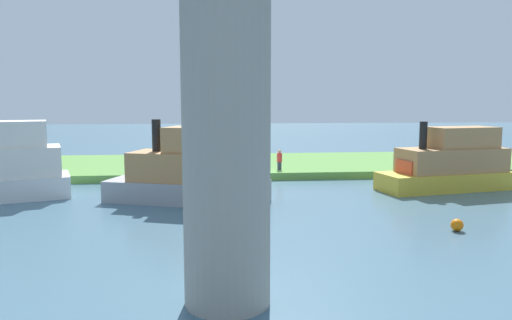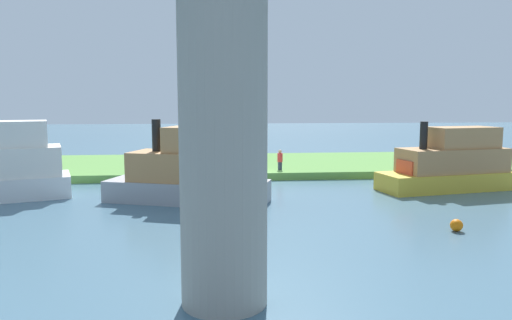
{
  "view_description": "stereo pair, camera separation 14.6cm",
  "coord_description": "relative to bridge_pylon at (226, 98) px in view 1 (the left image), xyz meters",
  "views": [
    {
      "loc": [
        2.69,
        31.01,
        5.23
      ],
      "look_at": [
        0.11,
        5.0,
        2.0
      ],
      "focal_mm": 33.77,
      "sensor_mm": 36.0,
      "label": 1
    },
    {
      "loc": [
        2.54,
        31.03,
        5.23
      ],
      "look_at": [
        0.11,
        5.0,
        2.0
      ],
      "focal_mm": 33.77,
      "sensor_mm": 36.0,
      "label": 2
    }
  ],
  "objects": [
    {
      "name": "marker_buoy",
      "position": [
        -9.49,
        -6.01,
        -5.05
      ],
      "size": [
        0.5,
        0.5,
        0.5
      ],
      "primitive_type": "sphere",
      "color": "orange",
      "rests_on": "ground"
    },
    {
      "name": "grassy_bank",
      "position": [
        -2.24,
        -25.0,
        -5.05
      ],
      "size": [
        80.0,
        12.0,
        0.5
      ],
      "primitive_type": "cube",
      "color": "#5B9342",
      "rests_on": "ground"
    },
    {
      "name": "mooring_post",
      "position": [
        0.6,
        -20.82,
        -4.25
      ],
      "size": [
        0.2,
        0.2,
        1.1
      ],
      "primitive_type": "cylinder",
      "color": "brown",
      "rests_on": "grassy_bank"
    },
    {
      "name": "ground_plane",
      "position": [
        -2.24,
        -19.0,
        -5.3
      ],
      "size": [
        160.0,
        160.0,
        0.0
      ],
      "primitive_type": "plane",
      "color": "#476B7F"
    },
    {
      "name": "riverboat_paddlewheel",
      "position": [
        -13.68,
        -14.84,
        -3.8
      ],
      "size": [
        8.27,
        4.05,
        4.05
      ],
      "color": "gold",
      "rests_on": "ground"
    },
    {
      "name": "skiff_small",
      "position": [
        1.29,
        -12.76,
        -3.72
      ],
      "size": [
        8.81,
        5.33,
        4.27
      ],
      "color": "#99999E",
      "rests_on": "ground"
    },
    {
      "name": "person_on_bank",
      "position": [
        -4.4,
        -20.47,
        -4.1
      ],
      "size": [
        0.44,
        0.44,
        1.39
      ],
      "color": "#2D334C",
      "rests_on": "grassy_bank"
    },
    {
      "name": "bridge_pylon",
      "position": [
        0.0,
        0.0,
        0.0
      ],
      "size": [
        2.22,
        2.22,
        10.6
      ],
      "primitive_type": "cylinder",
      "color": "#9E998E",
      "rests_on": "ground"
    }
  ]
}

